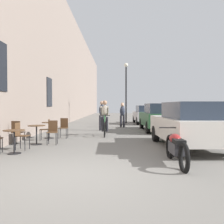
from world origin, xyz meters
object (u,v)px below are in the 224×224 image
at_px(parked_car_third, 146,114).
at_px(cafe_chair_far_toward_street, 46,128).
at_px(cafe_table_far, 49,127).
at_px(cafe_table_near, 14,136).
at_px(pedestrian_far, 122,112).
at_px(parked_car_nearest, 189,124).
at_px(cafe_table_mid, 37,131).
at_px(cafe_chair_near_toward_street, 20,134).
at_px(parked_motorcycle, 176,148).
at_px(cyclist_on_bicycle, 105,119).
at_px(pedestrian_near, 102,114).
at_px(cafe_chair_far_toward_wall, 64,127).
at_px(parked_car_second, 159,117).
at_px(cafe_chair_mid_toward_wall, 17,131).
at_px(street_lamp, 126,85).
at_px(cafe_chair_mid_toward_street, 53,131).
at_px(pedestrian_mid, 122,114).

bearing_deg(parked_car_third, cafe_chair_far_toward_street, -118.50).
height_order(cafe_table_far, parked_car_third, parked_car_third).
bearing_deg(cafe_table_near, pedestrian_far, 72.73).
height_order(cafe_table_far, parked_car_nearest, parked_car_nearest).
bearing_deg(cafe_table_mid, cafe_table_far, 90.12).
distance_m(pedestrian_far, parked_car_nearest, 10.71).
distance_m(cafe_chair_near_toward_street, parked_motorcycle, 5.05).
xyz_separation_m(cyclist_on_bicycle, pedestrian_near, (-0.27, 2.48, 0.16)).
height_order(cafe_chair_far_toward_wall, parked_car_third, parked_car_third).
distance_m(cafe_chair_far_toward_street, parked_car_second, 6.70).
xyz_separation_m(parked_car_nearest, parked_car_second, (0.01, 5.73, -0.00)).
bearing_deg(cafe_table_mid, cafe_chair_mid_toward_wall, -173.79).
height_order(cafe_chair_mid_toward_wall, cafe_table_far, cafe_chair_mid_toward_wall).
relative_size(cafe_table_far, street_lamp, 0.15).
height_order(cafe_chair_mid_toward_street, cafe_table_far, cafe_chair_mid_toward_street).
distance_m(cafe_chair_far_toward_street, pedestrian_mid, 7.17).
bearing_deg(cafe_chair_mid_toward_wall, cyclist_on_bicycle, 42.90).
bearing_deg(cafe_table_far, parked_car_nearest, -24.11).
bearing_deg(cafe_table_far, cafe_chair_far_toward_wall, 6.78).
relative_size(cafe_chair_mid_toward_street, parked_motorcycle, 0.41).
distance_m(cafe_table_near, pedestrian_far, 12.17).
bearing_deg(street_lamp, cafe_chair_mid_toward_wall, -112.14).
bearing_deg(cafe_chair_mid_toward_wall, pedestrian_near, 62.12).
distance_m(cafe_table_far, pedestrian_far, 8.81).
relative_size(cafe_chair_far_toward_wall, parked_car_second, 0.20).
bearing_deg(parked_car_second, cafe_table_near, -129.30).
relative_size(cafe_chair_mid_toward_wall, parked_car_second, 0.20).
bearing_deg(cafe_chair_far_toward_wall, street_lamp, 70.85).
height_order(cafe_table_near, pedestrian_far, pedestrian_far).
distance_m(street_lamp, parked_motorcycle, 14.33).
bearing_deg(cafe_chair_far_toward_street, cafe_chair_near_toward_street, -97.01).
bearing_deg(street_lamp, cafe_chair_near_toward_street, -108.36).
distance_m(cafe_table_mid, cafe_chair_mid_toward_street, 0.59).
xyz_separation_m(cafe_table_mid, cafe_chair_far_toward_street, (0.07, 1.08, -0.00)).
bearing_deg(cafe_chair_far_toward_wall, pedestrian_near, 66.32).
distance_m(cafe_table_far, parked_car_second, 6.39).
relative_size(pedestrian_near, parked_motorcycle, 0.80).
relative_size(cafe_chair_mid_toward_street, pedestrian_far, 0.53).
bearing_deg(pedestrian_mid, cyclist_on_bicycle, -102.13).
relative_size(cafe_table_near, cafe_table_mid, 1.00).
bearing_deg(parked_car_second, street_lamp, 105.49).
bearing_deg(cafe_table_near, pedestrian_mid, 68.94).
distance_m(cafe_table_mid, parked_car_third, 12.13).
bearing_deg(pedestrian_near, cafe_table_far, -121.37).
bearing_deg(parked_car_nearest, pedestrian_far, 100.58).
distance_m(cafe_table_near, parked_car_nearest, 5.69).
xyz_separation_m(street_lamp, parked_car_third, (1.57, -0.13, -2.35)).
height_order(parked_car_nearest, parked_car_second, parked_car_nearest).
xyz_separation_m(cafe_chair_mid_toward_wall, pedestrian_far, (4.18, 9.92, 0.44)).
xyz_separation_m(cafe_chair_near_toward_street, cafe_chair_mid_toward_wall, (-0.50, 1.00, 0.00)).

